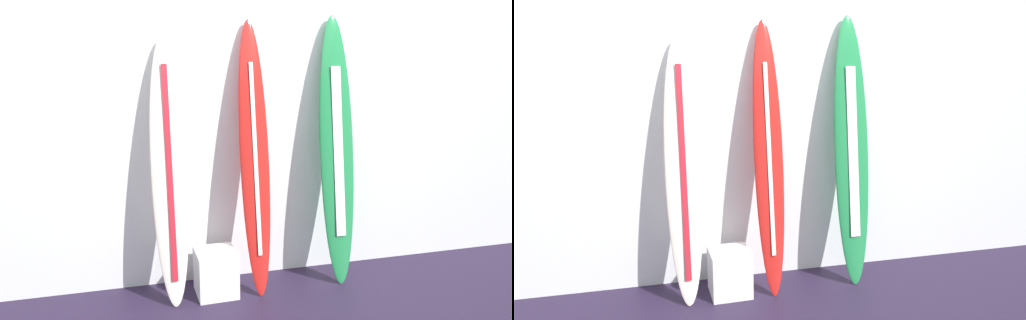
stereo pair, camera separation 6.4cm
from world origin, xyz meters
TOP-DOWN VIEW (x-y plane):
  - wall_back at (0.00, 1.30)m, footprint 7.20×0.20m
  - surfboard_ivory at (-0.57, 0.98)m, footprint 0.26×0.41m
  - surfboard_crimson at (0.06, 0.97)m, footprint 0.23×0.43m
  - surfboard_emerald at (0.72, 0.99)m, footprint 0.29×0.40m
  - display_block_left at (-0.26, 0.93)m, footprint 0.31×0.31m

SIDE VIEW (x-z plane):
  - display_block_left at x=-0.26m, z-range 0.00..0.34m
  - surfboard_ivory at x=-0.57m, z-range 0.00..1.91m
  - surfboard_crimson at x=0.06m, z-range -0.02..2.02m
  - surfboard_emerald at x=0.72m, z-range 0.00..2.07m
  - wall_back at x=0.00m, z-range 0.00..2.80m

